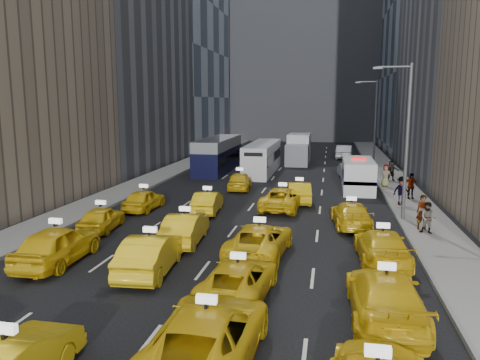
% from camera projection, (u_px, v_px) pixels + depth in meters
% --- Properties ---
extents(ground, '(160.00, 160.00, 0.00)m').
position_uv_depth(ground, '(188.00, 289.00, 17.39)').
color(ground, black).
rests_on(ground, ground).
extents(sidewalk_west, '(3.00, 90.00, 0.15)m').
position_uv_depth(sidewalk_west, '(160.00, 176.00, 43.55)').
color(sidewalk_west, gray).
rests_on(sidewalk_west, ground).
extents(sidewalk_east, '(3.00, 90.00, 0.15)m').
position_uv_depth(sidewalk_east, '(395.00, 183.00, 39.61)').
color(sidewalk_east, gray).
rests_on(sidewalk_east, ground).
extents(curb_west, '(0.15, 90.00, 0.18)m').
position_uv_depth(curb_west, '(175.00, 176.00, 43.27)').
color(curb_west, slate).
rests_on(curb_west, ground).
extents(curb_east, '(0.15, 90.00, 0.18)m').
position_uv_depth(curb_east, '(377.00, 182.00, 39.88)').
color(curb_east, slate).
rests_on(curb_east, ground).
extents(building_west_far, '(16.00, 22.00, 42.00)m').
position_uv_depth(building_west_far, '(161.00, 6.00, 70.04)').
color(building_west_far, '#2D3847').
rests_on(building_west_far, ground).
extents(building_backdrop, '(30.00, 12.00, 40.00)m').
position_uv_depth(building_backdrop, '(305.00, 28.00, 83.80)').
color(building_backdrop, slate).
rests_on(building_backdrop, ground).
extents(streetlight_near, '(2.15, 0.22, 9.00)m').
position_uv_depth(streetlight_near, '(405.00, 137.00, 26.47)').
color(streetlight_near, '#595B60').
rests_on(streetlight_near, ground).
extents(streetlight_far, '(2.15, 0.22, 9.00)m').
position_uv_depth(streetlight_far, '(374.00, 122.00, 45.84)').
color(streetlight_far, '#595B60').
rests_on(streetlight_far, ground).
extents(taxi_2, '(2.74, 5.80, 1.60)m').
position_uv_depth(taxi_2, '(207.00, 336.00, 12.30)').
color(taxi_2, yellow).
rests_on(taxi_2, ground).
extents(taxi_4, '(2.08, 4.94, 1.67)m').
position_uv_depth(taxi_4, '(57.00, 245.00, 20.00)').
color(taxi_4, yellow).
rests_on(taxi_4, ground).
extents(taxi_5, '(2.03, 4.91, 1.58)m').
position_uv_depth(taxi_5, '(151.00, 254.00, 18.99)').
color(taxi_5, yellow).
rests_on(taxi_5, ground).
extents(taxi_6, '(2.52, 4.94, 1.34)m').
position_uv_depth(taxi_6, '(238.00, 280.00, 16.53)').
color(taxi_6, yellow).
rests_on(taxi_6, ground).
extents(taxi_7, '(2.35, 5.52, 1.59)m').
position_uv_depth(taxi_7, '(385.00, 297.00, 14.76)').
color(taxi_7, yellow).
rests_on(taxi_7, ground).
extents(taxi_8, '(1.97, 4.04, 1.33)m').
position_uv_depth(taxi_8, '(101.00, 218.00, 25.23)').
color(taxi_8, yellow).
rests_on(taxi_8, ground).
extents(taxi_9, '(1.91, 4.63, 1.49)m').
position_uv_depth(taxi_9, '(185.00, 228.00, 23.03)').
color(taxi_9, yellow).
rests_on(taxi_9, ground).
extents(taxi_10, '(2.79, 5.36, 1.44)m').
position_uv_depth(taxi_10, '(260.00, 240.00, 21.12)').
color(taxi_10, yellow).
rests_on(taxi_10, ground).
extents(taxi_11, '(2.28, 5.08, 1.45)m').
position_uv_depth(taxi_11, '(382.00, 247.00, 20.10)').
color(taxi_11, yellow).
rests_on(taxi_11, ground).
extents(taxi_12, '(1.75, 4.05, 1.36)m').
position_uv_depth(taxi_12, '(144.00, 200.00, 29.98)').
color(taxi_12, yellow).
rests_on(taxi_12, ground).
extents(taxi_13, '(1.73, 4.16, 1.34)m').
position_uv_depth(taxi_13, '(208.00, 202.00, 29.36)').
color(taxi_13, yellow).
rests_on(taxi_13, ground).
extents(taxi_14, '(2.80, 5.29, 1.42)m').
position_uv_depth(taxi_14, '(283.00, 198.00, 30.22)').
color(taxi_14, yellow).
rests_on(taxi_14, ground).
extents(taxi_15, '(2.38, 4.89, 1.37)m').
position_uv_depth(taxi_15, '(351.00, 214.00, 26.03)').
color(taxi_15, yellow).
rests_on(taxi_15, ground).
extents(taxi_16, '(2.05, 4.33, 1.43)m').
position_uv_depth(taxi_16, '(240.00, 181.00, 36.92)').
color(taxi_16, yellow).
rests_on(taxi_16, ground).
extents(taxi_17, '(1.93, 4.42, 1.41)m').
position_uv_depth(taxi_17, '(299.00, 192.00, 32.29)').
color(taxi_17, yellow).
rests_on(taxi_17, ground).
extents(nypd_van, '(2.50, 6.12, 2.60)m').
position_uv_depth(nypd_van, '(358.00, 176.00, 36.57)').
color(nypd_van, white).
rests_on(nypd_van, ground).
extents(double_decker, '(2.84, 11.29, 3.27)m').
position_uv_depth(double_decker, '(219.00, 155.00, 46.83)').
color(double_decker, black).
rests_on(double_decker, ground).
extents(city_bus, '(2.48, 11.30, 2.91)m').
position_uv_depth(city_bus, '(263.00, 158.00, 45.87)').
color(city_bus, silver).
rests_on(city_bus, ground).
extents(box_truck, '(3.09, 7.32, 3.26)m').
position_uv_depth(box_truck, '(298.00, 149.00, 52.79)').
color(box_truck, silver).
rests_on(box_truck, ground).
extents(misc_car_0, '(1.82, 4.18, 1.34)m').
position_uv_depth(misc_car_0, '(347.00, 170.00, 42.87)').
color(misc_car_0, '#AAADB2').
rests_on(misc_car_0, ground).
extents(misc_car_1, '(3.41, 6.23, 1.65)m').
position_uv_depth(misc_car_1, '(226.00, 153.00, 55.44)').
color(misc_car_1, black).
rests_on(misc_car_1, ground).
extents(misc_car_2, '(2.66, 5.65, 1.59)m').
position_uv_depth(misc_car_2, '(299.00, 150.00, 59.75)').
color(misc_car_2, gray).
rests_on(misc_car_2, ground).
extents(misc_car_3, '(2.06, 4.57, 1.53)m').
position_uv_depth(misc_car_3, '(272.00, 151.00, 59.42)').
color(misc_car_3, black).
rests_on(misc_car_3, ground).
extents(misc_car_4, '(2.12, 5.13, 1.65)m').
position_uv_depth(misc_car_4, '(344.00, 152.00, 57.33)').
color(misc_car_4, '#A7AAAE').
rests_on(misc_car_4, ground).
extents(pedestrian_0, '(0.70, 0.48, 1.87)m').
position_uv_depth(pedestrian_0, '(423.00, 212.00, 24.81)').
color(pedestrian_0, gray).
rests_on(pedestrian_0, sidewalk_east).
extents(pedestrian_1, '(0.90, 0.68, 1.65)m').
position_uv_depth(pedestrian_1, '(428.00, 218.00, 24.06)').
color(pedestrian_1, gray).
rests_on(pedestrian_1, sidewalk_east).
extents(pedestrian_2, '(1.33, 0.91, 1.90)m').
position_uv_depth(pedestrian_2, '(402.00, 191.00, 30.75)').
color(pedestrian_2, gray).
rests_on(pedestrian_2, sidewalk_east).
extents(pedestrian_3, '(1.13, 0.65, 1.82)m').
position_uv_depth(pedestrian_3, '(411.00, 186.00, 32.68)').
color(pedestrian_3, gray).
rests_on(pedestrian_3, sidewalk_east).
extents(pedestrian_4, '(0.90, 0.51, 1.81)m').
position_uv_depth(pedestrian_4, '(386.00, 175.00, 37.43)').
color(pedestrian_4, gray).
rests_on(pedestrian_4, sidewalk_east).
extents(pedestrian_5, '(1.65, 0.63, 1.74)m').
position_uv_depth(pedestrian_5, '(391.00, 171.00, 40.27)').
color(pedestrian_5, gray).
rests_on(pedestrian_5, sidewalk_east).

